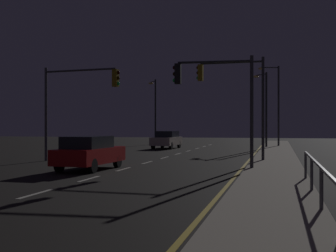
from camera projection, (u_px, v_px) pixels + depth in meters
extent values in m
plane|color=black|center=(127.00, 168.00, 22.05)|extent=(112.00, 112.00, 0.00)
cube|color=#9E937F|center=(275.00, 170.00, 20.42)|extent=(2.57, 77.00, 0.14)
cube|color=silver|center=(36.00, 194.00, 13.79)|extent=(0.14, 2.00, 0.01)
cube|color=silver|center=(89.00, 179.00, 17.67)|extent=(0.14, 2.00, 0.01)
cube|color=silver|center=(123.00, 169.00, 21.56)|extent=(0.14, 2.00, 0.01)
cube|color=silver|center=(147.00, 163.00, 25.45)|extent=(0.14, 2.00, 0.01)
cube|color=silver|center=(165.00, 158.00, 29.34)|extent=(0.14, 2.00, 0.01)
cube|color=silver|center=(178.00, 154.00, 33.23)|extent=(0.14, 2.00, 0.01)
cube|color=silver|center=(188.00, 151.00, 37.11)|extent=(0.14, 2.00, 0.01)
cube|color=silver|center=(197.00, 148.00, 41.00)|extent=(0.14, 2.00, 0.01)
cube|color=silver|center=(204.00, 146.00, 44.89)|extent=(0.14, 2.00, 0.01)
cube|color=silver|center=(210.00, 145.00, 48.78)|extent=(0.14, 2.00, 0.01)
cube|color=gold|center=(247.00, 162.00, 25.64)|extent=(0.14, 53.00, 0.01)
cube|color=#B71414|center=(90.00, 155.00, 21.38)|extent=(2.01, 4.48, 0.70)
cube|color=#1E2328|center=(87.00, 142.00, 21.14)|extent=(1.71, 2.53, 0.55)
cylinder|color=black|center=(88.00, 160.00, 22.95)|extent=(0.25, 0.65, 0.64)
cylinder|color=black|center=(117.00, 161.00, 22.51)|extent=(0.25, 0.65, 0.64)
cylinder|color=black|center=(59.00, 165.00, 20.25)|extent=(0.25, 0.65, 0.64)
cylinder|color=black|center=(92.00, 166.00, 19.80)|extent=(0.25, 0.65, 0.64)
cube|color=beige|center=(166.00, 141.00, 41.08)|extent=(2.00, 4.47, 0.70)
cube|color=#1E2328|center=(167.00, 134.00, 41.32)|extent=(1.70, 2.53, 0.55)
cylinder|color=black|center=(171.00, 146.00, 39.50)|extent=(0.25, 0.65, 0.64)
cylinder|color=black|center=(153.00, 145.00, 39.94)|extent=(0.25, 0.65, 0.64)
cylinder|color=black|center=(179.00, 144.00, 42.21)|extent=(0.25, 0.65, 0.64)
cylinder|color=black|center=(162.00, 144.00, 42.65)|extent=(0.25, 0.65, 0.64)
cylinder|color=#38383D|center=(252.00, 112.00, 20.93)|extent=(0.16, 0.16, 5.12)
cylinder|color=#2D3033|center=(214.00, 62.00, 21.23)|extent=(3.41, 0.32, 0.11)
cube|color=black|center=(178.00, 74.00, 21.53)|extent=(0.30, 0.36, 0.95)
sphere|color=black|center=(175.00, 68.00, 21.56)|extent=(0.20, 0.20, 0.20)
sphere|color=black|center=(175.00, 74.00, 21.56)|extent=(0.20, 0.20, 0.20)
sphere|color=#19D84C|center=(175.00, 80.00, 21.56)|extent=(0.20, 0.20, 0.20)
cylinder|color=#4C4C51|center=(46.00, 114.00, 26.73)|extent=(0.16, 0.16, 5.43)
cylinder|color=#38383D|center=(80.00, 70.00, 25.91)|extent=(4.52, 0.69, 0.11)
cube|color=olive|center=(116.00, 78.00, 25.10)|extent=(0.32, 0.37, 0.95)
sphere|color=black|center=(118.00, 73.00, 25.04)|extent=(0.20, 0.20, 0.20)
sphere|color=black|center=(118.00, 78.00, 25.04)|extent=(0.20, 0.20, 0.20)
sphere|color=#19D84C|center=(118.00, 83.00, 25.04)|extent=(0.20, 0.20, 0.20)
cylinder|color=#38383D|center=(263.00, 108.00, 25.65)|extent=(0.16, 0.16, 5.77)
cylinder|color=#2D3033|center=(231.00, 63.00, 26.15)|extent=(3.57, 0.28, 0.11)
cube|color=olive|center=(201.00, 73.00, 26.66)|extent=(0.30, 0.35, 0.95)
sphere|color=black|center=(198.00, 68.00, 26.70)|extent=(0.20, 0.20, 0.20)
sphere|color=black|center=(198.00, 73.00, 26.70)|extent=(0.20, 0.20, 0.20)
sphere|color=#19D84C|center=(198.00, 78.00, 26.70)|extent=(0.20, 0.20, 0.20)
cylinder|color=#38383D|center=(279.00, 106.00, 43.74)|extent=(0.18, 0.18, 7.60)
cylinder|color=#38383D|center=(270.00, 67.00, 43.70)|extent=(1.64, 0.56, 0.10)
ellipsoid|color=#F9D172|center=(261.00, 69.00, 43.67)|extent=(0.56, 0.36, 0.24)
cylinder|color=#2D3033|center=(155.00, 112.00, 50.13)|extent=(0.18, 0.18, 7.10)
cylinder|color=#38383D|center=(153.00, 82.00, 51.06)|extent=(1.08, 1.74, 0.10)
ellipsoid|color=#F9D172|center=(151.00, 83.00, 52.00)|extent=(0.56, 0.36, 0.24)
cylinder|color=#2D3033|center=(266.00, 109.00, 41.44)|extent=(0.18, 0.18, 6.74)
cylinder|color=#4C4C51|center=(261.00, 75.00, 42.08)|extent=(1.03, 1.17, 0.10)
ellipsoid|color=#F9D172|center=(256.00, 76.00, 42.73)|extent=(0.56, 0.36, 0.24)
cylinder|color=#59595E|center=(321.00, 188.00, 10.55)|extent=(0.09, 0.09, 0.95)
cylinder|color=#59595E|center=(312.00, 174.00, 13.66)|extent=(0.09, 0.09, 0.95)
cylinder|color=#59595E|center=(306.00, 165.00, 16.78)|extent=(0.09, 0.09, 0.95)
cube|color=slate|center=(329.00, 175.00, 8.99)|extent=(0.06, 16.03, 0.06)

